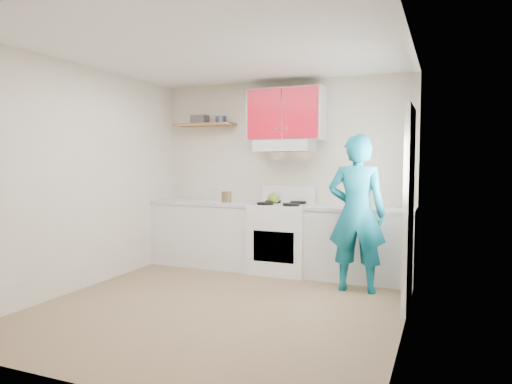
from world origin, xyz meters
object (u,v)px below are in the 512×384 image
at_px(kettle, 273,198).
at_px(person, 357,213).
at_px(stove, 282,238).
at_px(crock, 227,198).
at_px(tin, 221,120).

xyz_separation_m(kettle, person, (1.22, -0.55, -0.09)).
bearing_deg(stove, crock, -177.93).
relative_size(crock, person, 0.09).
xyz_separation_m(tin, person, (2.08, -0.69, -1.18)).
xyz_separation_m(stove, person, (1.09, -0.52, 0.44)).
height_order(crock, person, person).
bearing_deg(tin, crock, -47.13).
distance_m(stove, crock, 0.96).
distance_m(tin, person, 2.49).
xyz_separation_m(stove, crock, (-0.81, -0.03, 0.52)).
height_order(stove, kettle, kettle).
xyz_separation_m(stove, tin, (-0.99, 0.17, 1.62)).
relative_size(tin, person, 0.09).
relative_size(stove, kettle, 5.52).
bearing_deg(crock, kettle, 5.06).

